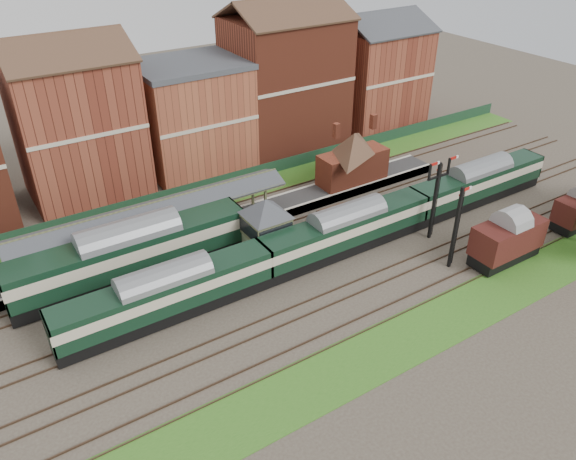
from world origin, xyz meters
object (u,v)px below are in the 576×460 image
goods_van_a (507,239)px  dmu_train (347,229)px  semaphore_bracket (436,195)px  platform_railcar (131,252)px  signal_box (266,227)px

goods_van_a → dmu_train: bearing=141.2°
semaphore_bracket → platform_railcar: (-26.47, 9.00, -1.87)m
platform_railcar → semaphore_bracket: bearing=-18.8°
semaphore_bracket → platform_railcar: bearing=161.2°
signal_box → dmu_train: (6.65, -3.25, -0.81)m
signal_box → goods_van_a: size_ratio=0.87×
platform_railcar → goods_van_a: platform_railcar is taller
signal_box → semaphore_bracket: size_ratio=0.73×
semaphore_bracket → dmu_train: semaphore_bracket is taller
signal_box → goods_van_a: bearing=-34.5°
semaphore_bracket → dmu_train: size_ratio=0.15×
platform_railcar → goods_van_a: (29.27, -15.50, -0.40)m
semaphore_bracket → platform_railcar: semaphore_bracket is taller
platform_railcar → goods_van_a: size_ratio=3.00×
dmu_train → platform_railcar: size_ratio=2.56×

